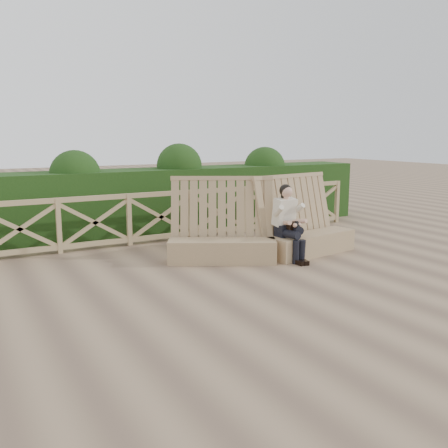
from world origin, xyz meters
TOP-DOWN VIEW (x-y plane):
  - ground at (0.00, 0.00)m, footprint 60.00×60.00m
  - bench at (1.23, 1.24)m, footprint 3.80×1.62m
  - woman at (1.50, 0.94)m, footprint 0.41×0.87m
  - guardrail at (0.00, 3.50)m, footprint 10.10×0.09m
  - hedge at (0.00, 4.70)m, footprint 12.00×1.20m

SIDE VIEW (x-z plane):
  - ground at x=0.00m, z-range 0.00..0.00m
  - bench at x=1.23m, z-range -0.39..1.16m
  - guardrail at x=0.00m, z-range 0.00..1.10m
  - woman at x=1.50m, z-range 0.04..1.44m
  - hedge at x=0.00m, z-range 0.00..1.50m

